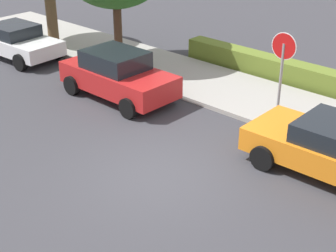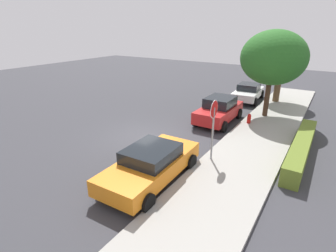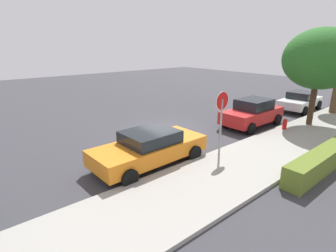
% 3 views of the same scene
% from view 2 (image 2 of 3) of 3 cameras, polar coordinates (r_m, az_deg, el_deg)
% --- Properties ---
extents(ground_plane, '(60.00, 60.00, 0.00)m').
position_cam_2_polar(ground_plane, '(14.25, -5.63, -2.22)').
color(ground_plane, '#38383D').
extents(sidewalk_curb, '(32.00, 3.11, 0.14)m').
position_cam_2_polar(sidewalk_curb, '(11.96, 15.65, -7.36)').
color(sidewalk_curb, '#9E9B93').
rests_on(sidewalk_curb, ground_plane).
extents(stop_sign, '(0.76, 0.08, 2.79)m').
position_cam_2_polar(stop_sign, '(11.01, 9.86, 1.15)').
color(stop_sign, gray).
rests_on(stop_sign, ground_plane).
extents(parked_car_orange, '(4.63, 2.18, 1.37)m').
position_cam_2_polar(parked_car_orange, '(10.04, -3.71, -8.20)').
color(parked_car_orange, orange).
rests_on(parked_car_orange, ground_plane).
extents(parked_car_red, '(4.00, 1.96, 1.56)m').
position_cam_2_polar(parked_car_red, '(16.31, 11.05, 3.46)').
color(parked_car_red, red).
rests_on(parked_car_red, ground_plane).
extents(parked_car_white, '(4.06, 2.13, 1.32)m').
position_cam_2_polar(parked_car_white, '(21.86, 17.04, 7.09)').
color(parked_car_white, white).
rests_on(parked_car_white, ground_plane).
extents(street_tree_near_corner, '(3.91, 3.91, 5.43)m').
position_cam_2_polar(street_tree_near_corner, '(17.45, 21.98, 13.59)').
color(street_tree_near_corner, '#422D1E').
rests_on(street_tree_near_corner, ground_plane).
extents(street_tree_mid_block, '(2.99, 2.99, 4.61)m').
position_cam_2_polar(street_tree_mid_block, '(21.58, 23.38, 13.27)').
color(street_tree_mid_block, brown).
rests_on(street_tree_mid_block, ground_plane).
extents(fire_hydrant, '(0.30, 0.22, 0.72)m').
position_cam_2_polar(fire_hydrant, '(16.36, 17.20, 1.37)').
color(fire_hydrant, red).
rests_on(fire_hydrant, ground_plane).
extents(front_yard_hedge, '(6.31, 0.69, 0.79)m').
position_cam_2_polar(front_yard_hedge, '(13.40, 26.98, -4.26)').
color(front_yard_hedge, olive).
rests_on(front_yard_hedge, ground_plane).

